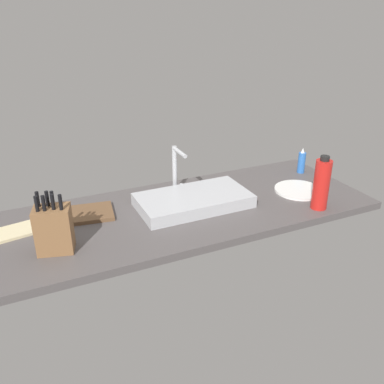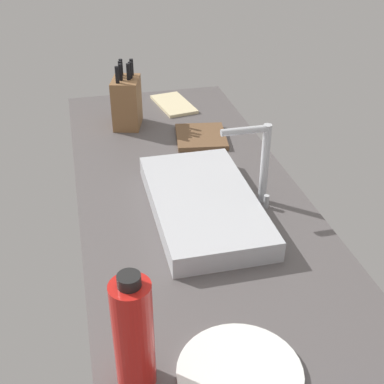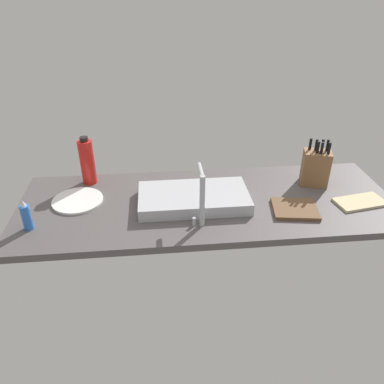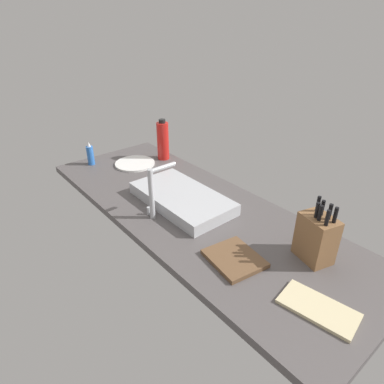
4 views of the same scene
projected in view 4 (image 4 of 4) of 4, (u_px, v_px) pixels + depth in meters
countertop_slab at (193, 211)px, 161.97cm from camera, size 183.66×67.27×3.50cm
sink_basin at (182, 198)px, 163.80cm from camera, size 52.74×28.28×5.85cm
faucet at (154, 188)px, 147.71cm from camera, size 5.50×14.43×24.55cm
knife_block at (316, 237)px, 124.03cm from camera, size 15.61×12.92×24.60cm
cutting_board at (234, 258)px, 126.84cm from camera, size 23.00×20.68×1.80cm
soap_bottle at (90, 155)px, 204.43cm from camera, size 4.15×4.15×14.59cm
water_bottle at (163, 141)px, 209.90cm from camera, size 7.52×7.52×25.86cm
dinner_plate at (135, 163)px, 206.97cm from camera, size 24.58×24.58×1.20cm
dish_towel at (318, 308)px, 105.93cm from camera, size 25.71×16.33×1.20cm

